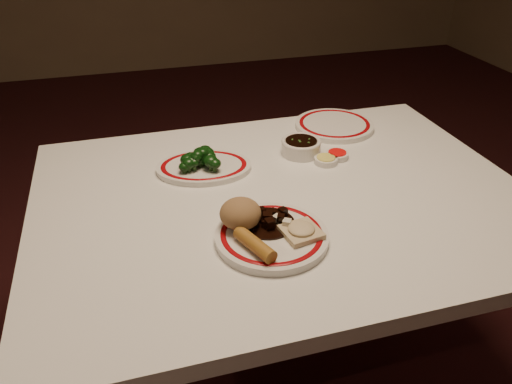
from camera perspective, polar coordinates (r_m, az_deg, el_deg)
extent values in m
cube|color=white|center=(1.24, 3.12, -0.97)|extent=(1.20, 0.90, 0.04)
cylinder|color=black|center=(1.73, -19.02, -7.41)|extent=(0.06, 0.06, 0.71)
cylinder|color=black|center=(1.94, 14.31, -2.02)|extent=(0.06, 0.06, 0.71)
cylinder|color=silver|center=(1.06, 1.79, -5.14)|extent=(0.29, 0.29, 0.02)
torus|color=maroon|center=(1.06, 1.80, -4.74)|extent=(0.25, 0.25, 0.00)
ellipsoid|color=olive|center=(1.06, -1.79, -2.47)|extent=(0.09, 0.09, 0.06)
cylinder|color=#A37028|center=(1.00, -0.15, -6.01)|extent=(0.07, 0.11, 0.03)
cube|color=#C6B38C|center=(1.05, 5.18, -4.59)|extent=(0.09, 0.09, 0.01)
ellipsoid|color=#C6B38C|center=(1.05, 5.20, -4.19)|extent=(0.06, 0.06, 0.02)
cylinder|color=black|center=(1.08, 1.31, -3.58)|extent=(0.12, 0.12, 0.00)
cube|color=black|center=(1.09, 0.19, -3.05)|extent=(0.02, 0.02, 0.02)
cube|color=black|center=(1.10, 3.08, -2.27)|extent=(0.02, 0.02, 0.02)
cube|color=black|center=(1.08, 1.32, -2.91)|extent=(0.03, 0.03, 0.02)
cube|color=black|center=(1.10, 1.68, -2.49)|extent=(0.02, 0.02, 0.02)
cube|color=black|center=(1.10, 2.54, -2.55)|extent=(0.02, 0.02, 0.01)
cube|color=black|center=(1.10, 0.59, -2.19)|extent=(0.02, 0.02, 0.02)
cube|color=black|center=(1.07, 1.20, -3.56)|extent=(0.02, 0.02, 0.01)
cube|color=black|center=(1.07, 1.33, -3.73)|extent=(0.03, 0.03, 0.02)
cube|color=black|center=(1.07, 2.86, -2.98)|extent=(0.02, 0.02, 0.02)
cube|color=black|center=(1.06, 1.59, -3.58)|extent=(0.02, 0.02, 0.02)
cube|color=black|center=(1.06, -0.56, -3.69)|extent=(0.03, 0.03, 0.02)
cube|color=black|center=(1.08, -0.29, -3.32)|extent=(0.02, 0.02, 0.02)
cube|color=beige|center=(1.06, 3.55, -3.48)|extent=(0.02, 0.02, 0.01)
cube|color=beige|center=(1.08, 2.46, -2.99)|extent=(0.02, 0.02, 0.01)
torus|color=maroon|center=(1.33, -5.98, 3.07)|extent=(0.25, 0.25, 0.00)
cylinder|color=#23471C|center=(1.32, -6.18, 3.31)|extent=(0.01, 0.01, 0.01)
ellipsoid|color=black|center=(1.32, -6.22, 3.90)|extent=(0.03, 0.03, 0.02)
cylinder|color=#23471C|center=(1.33, -5.39, 3.36)|extent=(0.01, 0.01, 0.01)
ellipsoid|color=black|center=(1.32, -5.42, 4.00)|extent=(0.04, 0.04, 0.03)
cylinder|color=#23471C|center=(1.34, -5.90, 3.68)|extent=(0.01, 0.01, 0.01)
ellipsoid|color=black|center=(1.33, -5.94, 4.39)|extent=(0.04, 0.04, 0.03)
cylinder|color=#23471C|center=(1.30, -5.16, 2.80)|extent=(0.01, 0.01, 0.02)
ellipsoid|color=black|center=(1.29, -5.20, 3.55)|extent=(0.04, 0.04, 0.03)
cylinder|color=#23471C|center=(1.32, -6.20, 3.20)|extent=(0.01, 0.01, 0.01)
ellipsoid|color=black|center=(1.32, -6.23, 3.78)|extent=(0.04, 0.04, 0.03)
cylinder|color=#23471C|center=(1.35, -6.13, 3.89)|extent=(0.01, 0.01, 0.01)
ellipsoid|color=black|center=(1.35, -6.16, 4.45)|extent=(0.03, 0.03, 0.02)
cylinder|color=#23471C|center=(1.33, -5.73, 3.40)|extent=(0.01, 0.01, 0.01)
ellipsoid|color=black|center=(1.32, -5.76, 3.95)|extent=(0.03, 0.03, 0.03)
cylinder|color=#23471C|center=(1.30, -7.07, 2.75)|extent=(0.01, 0.01, 0.02)
ellipsoid|color=black|center=(1.29, -7.11, 3.39)|extent=(0.03, 0.03, 0.02)
cylinder|color=#23471C|center=(1.31, -7.82, 2.98)|extent=(0.01, 0.01, 0.02)
ellipsoid|color=black|center=(1.30, -7.88, 3.69)|extent=(0.04, 0.04, 0.03)
cylinder|color=#23471C|center=(1.32, -6.42, 3.14)|extent=(0.01, 0.01, 0.01)
ellipsoid|color=black|center=(1.31, -6.47, 3.78)|extent=(0.03, 0.03, 0.03)
cylinder|color=#23471C|center=(1.29, -4.71, 2.62)|extent=(0.01, 0.01, 0.01)
ellipsoid|color=black|center=(1.28, -4.74, 3.26)|extent=(0.03, 0.03, 0.03)
cylinder|color=#23471C|center=(1.33, -5.88, 3.28)|extent=(0.01, 0.01, 0.01)
ellipsoid|color=black|center=(1.32, -5.92, 3.89)|extent=(0.04, 0.04, 0.03)
cylinder|color=#23471C|center=(1.34, -5.55, 3.70)|extent=(0.01, 0.01, 0.02)
ellipsoid|color=black|center=(1.33, -5.59, 4.43)|extent=(0.04, 0.04, 0.03)
cylinder|color=#23471C|center=(1.29, -8.15, 2.37)|extent=(0.01, 0.01, 0.01)
ellipsoid|color=black|center=(1.29, -8.19, 2.88)|extent=(0.03, 0.03, 0.02)
cylinder|color=#23471C|center=(1.32, -7.45, 3.20)|extent=(0.01, 0.01, 0.02)
ellipsoid|color=black|center=(1.31, -7.50, 3.91)|extent=(0.03, 0.03, 0.03)
cylinder|color=#23471C|center=(1.34, -5.72, 3.69)|extent=(0.01, 0.01, 0.01)
ellipsoid|color=black|center=(1.34, -5.75, 4.23)|extent=(0.03, 0.03, 0.03)
cylinder|color=#23471C|center=(1.33, -5.50, 3.44)|extent=(0.01, 0.01, 0.01)
ellipsoid|color=black|center=(1.32, -5.54, 3.98)|extent=(0.03, 0.03, 0.02)
cylinder|color=#23471C|center=(1.33, -5.28, 3.51)|extent=(0.01, 0.01, 0.01)
ellipsoid|color=black|center=(1.33, -5.31, 4.03)|extent=(0.03, 0.03, 0.02)
cylinder|color=#23471C|center=(1.34, -6.22, 3.56)|extent=(0.01, 0.01, 0.01)
ellipsoid|color=black|center=(1.33, -6.26, 4.20)|extent=(0.03, 0.03, 0.03)
cylinder|color=#23471C|center=(1.35, -5.48, 3.88)|extent=(0.01, 0.01, 0.01)
ellipsoid|color=black|center=(1.34, -5.51, 4.48)|extent=(0.03, 0.03, 0.02)
cylinder|color=#23471C|center=(1.30, -7.67, 2.61)|extent=(0.01, 0.01, 0.01)
ellipsoid|color=black|center=(1.29, -7.73, 3.29)|extent=(0.03, 0.03, 0.03)
cylinder|color=#23471C|center=(1.31, -7.31, 2.84)|extent=(0.01, 0.01, 0.01)
ellipsoid|color=black|center=(1.30, -7.36, 3.54)|extent=(0.04, 0.04, 0.03)
ellipsoid|color=black|center=(1.32, -5.71, 4.37)|extent=(0.03, 0.03, 0.02)
ellipsoid|color=black|center=(1.31, -6.10, 4.21)|extent=(0.03, 0.03, 0.03)
ellipsoid|color=black|center=(1.31, -6.12, 4.50)|extent=(0.03, 0.03, 0.02)
ellipsoid|color=black|center=(1.32, -5.92, 4.25)|extent=(0.03, 0.03, 0.03)
ellipsoid|color=black|center=(1.33, -6.11, 4.52)|extent=(0.03, 0.03, 0.02)
ellipsoid|color=black|center=(1.34, -5.86, 4.72)|extent=(0.04, 0.04, 0.03)
ellipsoid|color=black|center=(1.30, -6.85, 3.97)|extent=(0.03, 0.03, 0.03)
ellipsoid|color=black|center=(1.29, -6.70, 4.23)|extent=(0.03, 0.03, 0.02)
ellipsoid|color=black|center=(1.32, -6.43, 4.47)|extent=(0.04, 0.04, 0.03)
cylinder|color=silver|center=(1.41, 5.15, 5.07)|extent=(0.11, 0.11, 0.04)
cylinder|color=black|center=(1.40, 5.19, 5.84)|extent=(0.09, 0.09, 0.00)
cylinder|color=silver|center=(1.40, 9.24, 4.15)|extent=(0.06, 0.06, 0.02)
cylinder|color=red|center=(1.40, 9.28, 4.50)|extent=(0.05, 0.05, 0.00)
cylinder|color=silver|center=(1.37, 7.98, 3.59)|extent=(0.06, 0.06, 0.02)
cylinder|color=#E1D65C|center=(1.37, 8.00, 3.94)|extent=(0.05, 0.05, 0.00)
cylinder|color=silver|center=(1.59, 8.93, 7.53)|extent=(0.27, 0.27, 0.02)
torus|color=maroon|center=(1.59, 8.95, 7.79)|extent=(0.23, 0.23, 0.00)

